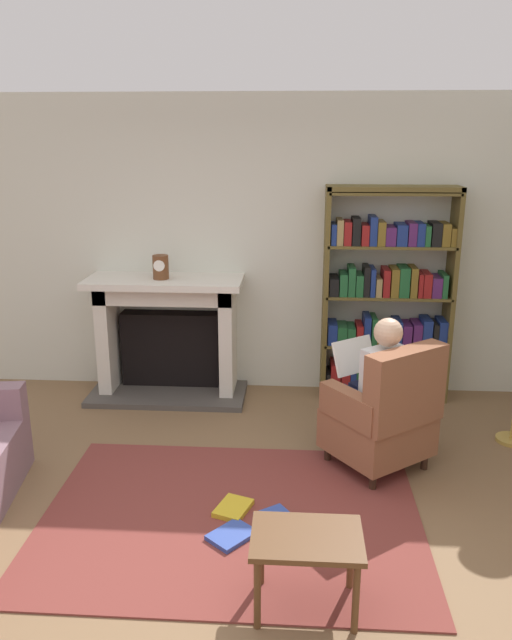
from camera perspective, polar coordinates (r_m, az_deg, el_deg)
ground at (r=3.94m, az=-2.76°, el=-19.98°), size 14.00×14.00×0.00m
back_wall at (r=5.79m, az=-0.12°, el=6.67°), size 5.60×0.10×2.70m
area_rug at (r=4.18m, az=-2.28°, el=-17.48°), size 2.40×1.80×0.01m
fireplace at (r=5.83m, az=-8.00°, el=-1.11°), size 1.43×0.64×1.12m
mantel_clock at (r=5.58m, az=-8.69°, el=4.79°), size 0.14×0.14×0.21m
bookshelf at (r=5.71m, az=11.91°, el=1.90°), size 1.14×0.32×1.93m
armchair_reading at (r=4.59m, az=11.66°, el=-8.50°), size 0.88×0.88×0.97m
seated_reader at (r=4.59m, az=10.77°, el=-5.78°), size 0.56×0.59×1.14m
side_table at (r=3.33m, az=4.65°, el=-19.92°), size 0.56×0.39×0.43m
scattered_books at (r=4.10m, az=-0.80°, el=-17.82°), size 0.60×0.60×0.03m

